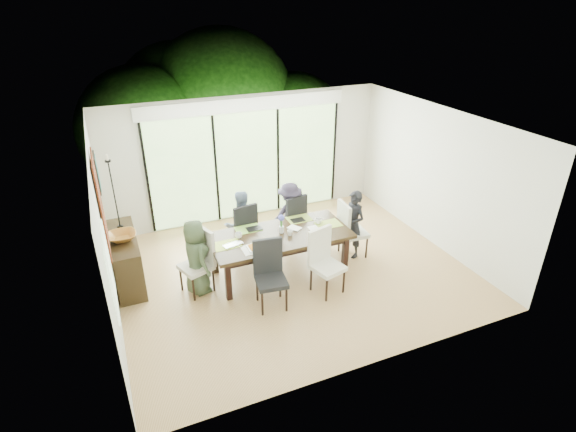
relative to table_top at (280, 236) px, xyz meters
name	(u,v)px	position (x,y,z in m)	size (l,w,h in m)	color
floor	(293,271)	(0.23, -0.09, -0.74)	(6.00, 5.00, 0.01)	olive
ceiling	(294,124)	(0.23, -0.09, 1.97)	(6.00, 5.00, 0.01)	white
wall_back	(247,158)	(0.23, 2.42, 0.62)	(6.00, 0.02, 2.70)	beige
wall_front	(376,283)	(0.23, -2.60, 0.62)	(6.00, 0.02, 2.70)	silver
wall_left	(104,238)	(-2.78, -0.09, 0.62)	(0.02, 5.00, 2.70)	white
wall_right	(437,178)	(3.24, -0.09, 0.62)	(0.02, 5.00, 2.70)	silver
glass_doors	(248,165)	(0.23, 2.38, 0.47)	(4.20, 0.02, 2.30)	#598C3F
blinds_header	(245,105)	(0.23, 2.37, 1.77)	(4.40, 0.06, 0.28)	white
mullion_a	(147,180)	(-1.87, 2.37, 0.47)	(0.05, 0.04, 2.30)	black
mullion_b	(216,170)	(-0.47, 2.37, 0.47)	(0.05, 0.04, 2.30)	black
mullion_c	(278,161)	(0.93, 2.37, 0.47)	(0.05, 0.04, 2.30)	black
mullion_d	(334,153)	(2.33, 2.37, 0.47)	(0.05, 0.04, 2.30)	black
side_window	(110,271)	(-2.74, -1.29, 0.77)	(0.02, 0.90, 1.00)	#8CAD7F
deck	(238,201)	(0.23, 3.31, -0.78)	(6.00, 1.80, 0.10)	#503022
rail_top	(227,168)	(0.23, 4.11, -0.18)	(6.00, 0.08, 0.06)	#503922
foliage_left	(144,131)	(-1.57, 5.11, 0.71)	(3.20, 3.20, 3.20)	#14380F
foliage_mid	(222,104)	(0.63, 5.71, 1.07)	(4.00, 4.00, 4.00)	#14380F
foliage_right	(294,124)	(2.43, 4.91, 0.53)	(2.80, 2.80, 2.80)	#14380F
foliage_far	(181,108)	(-0.37, 6.41, 0.89)	(3.60, 3.60, 3.60)	#14380F
table_top	(280,236)	(0.00, 0.00, 0.00)	(2.45, 1.12, 0.06)	black
table_apron	(280,240)	(0.00, 0.00, -0.09)	(2.25, 0.92, 0.10)	black
table_leg_fl	(228,281)	(-1.08, -0.43, -0.38)	(0.09, 0.09, 0.70)	black
table_leg_fr	(345,254)	(1.08, -0.43, -0.38)	(0.09, 0.09, 0.70)	black
table_leg_bl	(215,255)	(-1.08, 0.43, -0.38)	(0.09, 0.09, 0.70)	black
table_leg_br	(323,232)	(1.08, 0.43, -0.38)	(0.09, 0.09, 0.70)	black
chair_left_end	(195,262)	(-1.50, 0.00, -0.17)	(0.47, 0.47, 1.12)	silver
chair_right_end	(354,229)	(1.50, 0.00, -0.17)	(0.47, 0.47, 1.12)	beige
chair_far_left	(241,228)	(-0.45, 0.85, -0.17)	(0.47, 0.47, 1.12)	black
chair_far_right	(290,219)	(0.55, 0.85, -0.17)	(0.47, 0.47, 1.12)	black
chair_near_left	(271,276)	(-0.50, -0.87, -0.17)	(0.47, 0.47, 1.12)	black
chair_near_right	(328,263)	(0.50, -0.87, -0.17)	(0.47, 0.47, 1.12)	white
person_left_end	(196,257)	(-1.48, 0.00, -0.08)	(0.61, 0.39, 1.32)	#3B4A31
person_right_end	(353,224)	(1.48, 0.00, -0.08)	(0.61, 0.39, 1.32)	black
person_far_left	(241,224)	(-0.45, 0.83, -0.08)	(0.61, 0.39, 1.32)	#778CAC
person_far_right	(290,215)	(0.55, 0.83, -0.08)	(0.61, 0.39, 1.32)	#262030
placemat_left	(227,245)	(-0.95, 0.00, 0.03)	(0.45, 0.33, 0.01)	#A7C145
placemat_right	(328,224)	(0.95, 0.00, 0.03)	(0.45, 0.33, 0.01)	#98B03E
placemat_far_l	(248,229)	(-0.45, 0.40, 0.03)	(0.45, 0.33, 0.01)	#76AF3E
placemat_far_r	(299,219)	(0.55, 0.40, 0.03)	(0.45, 0.33, 0.01)	olive
placemat_paper	(256,249)	(-0.55, -0.30, 0.03)	(0.45, 0.33, 0.01)	white
tablet_far_l	(254,229)	(-0.35, 0.35, 0.04)	(0.27, 0.18, 0.01)	black
tablet_far_r	(298,220)	(0.50, 0.35, 0.04)	(0.24, 0.17, 0.01)	black
papers	(317,228)	(0.70, -0.05, 0.03)	(0.31, 0.22, 0.00)	white
platter_base	(256,248)	(-0.55, -0.30, 0.05)	(0.27, 0.27, 0.02)	white
platter_snacks	(256,247)	(-0.55, -0.30, 0.07)	(0.20, 0.20, 0.01)	#C76D17
vase	(281,229)	(0.05, 0.05, 0.09)	(0.08, 0.08, 0.12)	silver
hyacinth_stems	(281,223)	(0.05, 0.05, 0.21)	(0.04, 0.04, 0.16)	#337226
hyacinth_blooms	(281,218)	(0.05, 0.05, 0.32)	(0.11, 0.11, 0.11)	#4F52C7
laptop	(235,246)	(-0.85, -0.10, 0.04)	(0.34, 0.22, 0.03)	silver
cup_a	(239,236)	(-0.70, 0.15, 0.08)	(0.13, 0.13, 0.10)	white
cup_b	(290,233)	(0.15, -0.10, 0.08)	(0.10, 0.10, 0.09)	white
cup_c	(318,221)	(0.80, 0.10, 0.08)	(0.13, 0.13, 0.10)	white
book	(292,230)	(0.25, 0.05, 0.04)	(0.17, 0.23, 0.02)	white
sideboard	(126,259)	(-2.53, 0.79, -0.30)	(0.43, 1.54, 0.87)	black
bowl	(122,236)	(-2.53, 0.69, 0.19)	(0.46, 0.46, 0.11)	brown
candlestick_base	(120,227)	(-2.53, 1.14, 0.15)	(0.10, 0.10, 0.04)	black
candlestick_shaft	(114,195)	(-2.53, 1.14, 0.76)	(0.02, 0.02, 1.20)	black
candlestick_pan	(108,161)	(-2.53, 1.14, 1.35)	(0.10, 0.10, 0.03)	black
candle	(107,158)	(-2.53, 1.14, 1.41)	(0.03, 0.03, 0.10)	silver
tapestry	(101,205)	(-2.74, 0.31, 0.97)	(0.02, 1.00, 1.50)	maroon
art_frame	(97,173)	(-2.74, 1.61, 1.02)	(0.03, 0.55, 0.65)	black
art_canvas	(98,173)	(-2.72, 1.61, 1.02)	(0.01, 0.45, 0.55)	#1C5B5A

